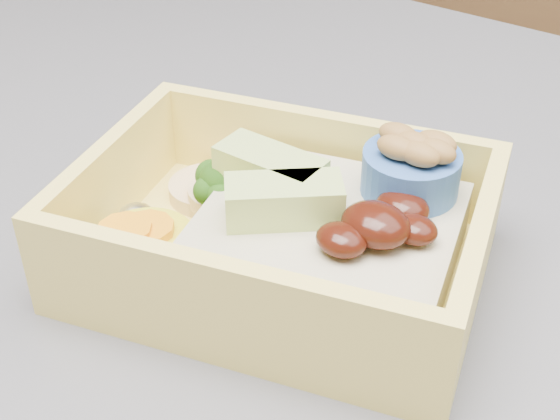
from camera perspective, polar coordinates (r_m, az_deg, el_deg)
The scene contains 1 object.
bento_box at distance 0.38m, azimuth 1.03°, elevation -1.59°, with size 0.23×0.19×0.07m.
Camera 1 is at (0.22, -0.31, 1.18)m, focal length 50.00 mm.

